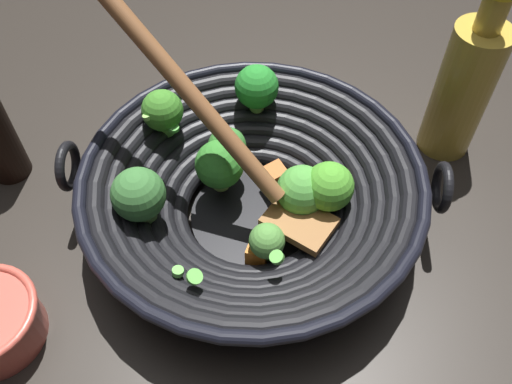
% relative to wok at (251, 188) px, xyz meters
% --- Properties ---
extents(ground_plane, '(4.00, 4.00, 0.00)m').
position_rel_wok_xyz_m(ground_plane, '(0.00, 0.00, -0.06)').
color(ground_plane, '#28231E').
extents(wok, '(0.37, 0.40, 0.26)m').
position_rel_wok_xyz_m(wok, '(0.00, 0.00, 0.00)').
color(wok, black).
rests_on(wok, ground).
extents(cooking_oil_bottle, '(0.06, 0.06, 0.23)m').
position_rel_wok_xyz_m(cooking_oil_bottle, '(-0.05, 0.27, 0.04)').
color(cooking_oil_bottle, gold).
rests_on(cooking_oil_bottle, ground).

